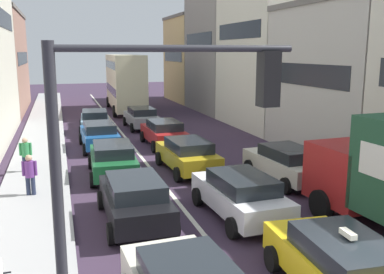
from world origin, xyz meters
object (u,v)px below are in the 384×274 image
at_px(hatchback_centre_lane_third, 188,154).
at_px(sedan_left_lane_third, 113,159).
at_px(sedan_left_lane_fifth, 95,120).
at_px(sedan_right_lane_behind_truck, 286,163).
at_px(sedan_left_lane_fourth, 99,135).
at_px(pedestrian_mid_sidewalk, 30,174).
at_px(sedan_centre_lane_second, 240,194).
at_px(sedan_centre_lane_fifth, 141,117).
at_px(pedestrian_near_kerb, 26,154).
at_px(traffic_light_pole, 146,161).
at_px(coupe_centre_lane_fourth, 164,132).
at_px(taxi_centre_lane_front, 341,266).
at_px(bus_mid_queue_primary, 125,80).
at_px(wagon_left_lane_second, 135,198).

height_order(hatchback_centre_lane_third, sedan_left_lane_third, same).
relative_size(sedan_left_lane_fifth, sedan_right_lane_behind_truck, 1.00).
xyz_separation_m(sedan_left_lane_fourth, pedestrian_mid_sidewalk, (-3.23, -7.73, 0.15)).
relative_size(sedan_left_lane_fifth, pedestrian_mid_sidewalk, 2.65).
height_order(sedan_centre_lane_second, sedan_right_lane_behind_truck, same).
bearing_deg(sedan_centre_lane_fifth, sedan_left_lane_third, 162.20).
bearing_deg(hatchback_centre_lane_third, sedan_left_lane_fifth, 13.19).
bearing_deg(sedan_left_lane_third, pedestrian_near_kerb, 70.76).
relative_size(traffic_light_pole, coupe_centre_lane_fourth, 1.27).
bearing_deg(pedestrian_near_kerb, sedan_left_lane_fifth, -15.56).
xyz_separation_m(sedan_left_lane_third, sedan_left_lane_fifth, (0.16, 11.11, 0.00)).
bearing_deg(sedan_left_lane_fifth, sedan_left_lane_fourth, -178.42).
bearing_deg(hatchback_centre_lane_third, sedan_centre_lane_second, 178.03).
xyz_separation_m(taxi_centre_lane_front, sedan_left_lane_fourth, (-3.60, 16.82, -0.00)).
xyz_separation_m(coupe_centre_lane_fourth, pedestrian_mid_sidewalk, (-6.83, -7.37, 0.15)).
relative_size(coupe_centre_lane_fourth, pedestrian_near_kerb, 2.62).
height_order(sedan_centre_lane_second, sedan_left_lane_fifth, same).
height_order(traffic_light_pole, sedan_centre_lane_fifth, traffic_light_pole).
distance_m(sedan_left_lane_fifth, bus_mid_queue_primary, 10.20).
distance_m(taxi_centre_lane_front, pedestrian_near_kerb, 14.43).
relative_size(traffic_light_pole, hatchback_centre_lane_third, 1.26).
bearing_deg(pedestrian_mid_sidewalk, sedan_left_lane_fifth, 173.41).
relative_size(taxi_centre_lane_front, sedan_left_lane_fifth, 1.00).
xyz_separation_m(sedan_centre_lane_second, wagon_left_lane_second, (-3.36, 0.60, 0.00)).
height_order(wagon_left_lane_second, pedestrian_mid_sidewalk, pedestrian_mid_sidewalk).
xyz_separation_m(hatchback_centre_lane_third, pedestrian_mid_sidewalk, (-6.59, -1.81, 0.15)).
bearing_deg(pedestrian_mid_sidewalk, sedan_right_lane_behind_truck, 93.20).
bearing_deg(traffic_light_pole, coupe_centre_lane_fourth, 75.79).
relative_size(traffic_light_pole, sedan_left_lane_fourth, 1.27).
height_order(sedan_left_lane_fourth, sedan_centre_lane_fifth, same).
height_order(sedan_centre_lane_second, wagon_left_lane_second, same).
bearing_deg(pedestrian_mid_sidewalk, coupe_centre_lane_fourth, 145.25).
relative_size(wagon_left_lane_second, coupe_centre_lane_fourth, 0.99).
xyz_separation_m(sedan_centre_lane_second, sedan_left_lane_fifth, (-3.22, 17.10, 0.00)).
distance_m(traffic_light_pole, sedan_centre_lane_second, 8.30).
distance_m(sedan_centre_lane_second, sedan_right_lane_behind_truck, 4.68).
distance_m(taxi_centre_lane_front, bus_mid_queue_primary, 31.61).
relative_size(bus_mid_queue_primary, pedestrian_mid_sidewalk, 6.38).
height_order(taxi_centre_lane_front, pedestrian_near_kerb, same).
distance_m(sedan_left_lane_third, sedan_left_lane_fourth, 5.76).
distance_m(sedan_centre_lane_fifth, sedan_right_lane_behind_truck, 14.78).
bearing_deg(hatchback_centre_lane_third, taxi_centre_lane_front, 178.72).
bearing_deg(wagon_left_lane_second, pedestrian_mid_sidewalk, 43.92).
relative_size(coupe_centre_lane_fourth, sedan_left_lane_fourth, 1.00).
xyz_separation_m(sedan_right_lane_behind_truck, bus_mid_queue_primary, (-3.20, 23.32, 2.03)).
height_order(taxi_centre_lane_front, wagon_left_lane_second, taxi_centre_lane_front).
distance_m(sedan_left_lane_third, sedan_right_lane_behind_truck, 7.41).
bearing_deg(hatchback_centre_lane_third, wagon_left_lane_second, 145.18).
bearing_deg(sedan_centre_lane_second, sedan_left_lane_fourth, 13.76).
height_order(sedan_left_lane_fourth, sedan_right_lane_behind_truck, same).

